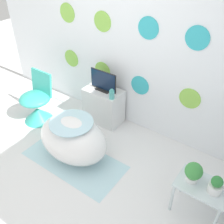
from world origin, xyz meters
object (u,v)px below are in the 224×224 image
bathtub (73,139)px  chair (37,106)px  potted_plant_right (216,185)px  vase (112,94)px  potted_plant_left (194,172)px  tv (103,82)px

bathtub → chair: size_ratio=1.25×
bathtub → chair: bearing=165.1°
bathtub → chair: (-1.01, 0.27, -0.03)m
potted_plant_right → chair: bearing=177.0°
chair → vase: bearing=23.6°
bathtub → vase: bearing=83.6°
chair → potted_plant_left: chair is taller
potted_plant_right → tv: bearing=158.9°
chair → potted_plant_right: chair is taller
bathtub → tv: (-0.15, 0.86, 0.40)m
chair → tv: bearing=34.6°
chair → tv: tv is taller
tv → bathtub: bearing=-80.0°
bathtub → vase: (0.08, 0.75, 0.33)m
potted_plant_right → vase: bearing=159.7°
potted_plant_left → bathtub: bearing=-175.2°
bathtub → vase: 0.82m
bathtub → vase: size_ratio=6.40×
bathtub → potted_plant_left: bearing=4.8°
chair → potted_plant_right: 2.79m
tv → vase: size_ratio=2.88×
chair → bathtub: bearing=-14.9°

